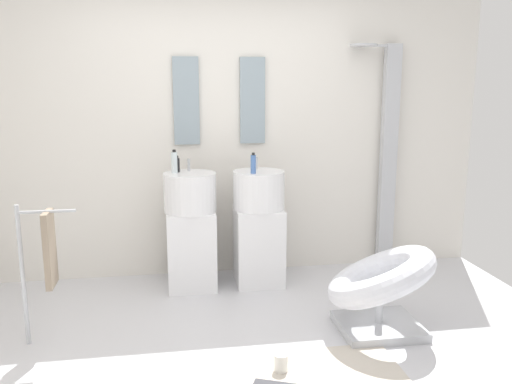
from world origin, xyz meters
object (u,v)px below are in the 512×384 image
object	(u,v)px
lounge_chair	(381,283)
soap_bottle_clear	(174,162)
pedestal_sink_left	(191,229)
pedestal_sink_right	(259,226)
towel_rack	(45,252)
soap_bottle_black	(177,165)
soap_bottle_blue	(253,164)
coffee_mug	(281,362)
shower_column	(387,153)

from	to	relation	value
lounge_chair	soap_bottle_clear	world-z (taller)	soap_bottle_clear
pedestal_sink_left	pedestal_sink_right	distance (m)	0.58
towel_rack	soap_bottle_black	distance (m)	1.34
pedestal_sink_right	soap_bottle_black	world-z (taller)	soap_bottle_black
lounge_chair	soap_bottle_clear	size ratio (longest dim) A/B	5.54
pedestal_sink_left	soap_bottle_blue	world-z (taller)	soap_bottle_blue
soap_bottle_blue	pedestal_sink_left	bearing A→B (deg)	168.43
pedestal_sink_right	coffee_mug	xyz separation A→B (m)	(-0.12, -1.48, -0.45)
pedestal_sink_right	lounge_chair	size ratio (longest dim) A/B	1.02
soap_bottle_blue	shower_column	bearing A→B (deg)	16.39
pedestal_sink_left	shower_column	bearing A→B (deg)	8.74
pedestal_sink_right	coffee_mug	size ratio (longest dim) A/B	10.33
pedestal_sink_right	towel_rack	size ratio (longest dim) A/B	1.14
lounge_chair	soap_bottle_blue	xyz separation A→B (m)	(-0.74, 0.94, 0.71)
soap_bottle_clear	pedestal_sink_left	bearing A→B (deg)	-10.67
shower_column	towel_rack	distance (m)	3.05
pedestal_sink_right	shower_column	bearing A→B (deg)	12.67
coffee_mug	soap_bottle_blue	bearing A→B (deg)	87.82
soap_bottle_blue	soap_bottle_clear	bearing A→B (deg)	168.60
towel_rack	soap_bottle_black	world-z (taller)	soap_bottle_black
coffee_mug	soap_bottle_black	size ratio (longest dim) A/B	0.78
shower_column	soap_bottle_blue	bearing A→B (deg)	-163.61
coffee_mug	soap_bottle_clear	world-z (taller)	soap_bottle_clear
soap_bottle_black	soap_bottle_clear	distance (m)	0.06
shower_column	coffee_mug	world-z (taller)	shower_column
soap_bottle_black	towel_rack	bearing A→B (deg)	-133.56
lounge_chair	soap_bottle_black	world-z (taller)	soap_bottle_black
shower_column	lounge_chair	bearing A→B (deg)	-113.18
towel_rack	coffee_mug	distance (m)	1.67
towel_rack	shower_column	bearing A→B (deg)	22.10
lounge_chair	coffee_mug	bearing A→B (deg)	-151.25
coffee_mug	soap_bottle_clear	distance (m)	1.90
pedestal_sink_right	soap_bottle_blue	xyz separation A→B (m)	(-0.06, -0.10, 0.55)
soap_bottle_black	shower_column	bearing A→B (deg)	6.27
pedestal_sink_right	towel_rack	xyz separation A→B (m)	(-1.55, -0.86, 0.12)
lounge_chair	soap_bottle_blue	bearing A→B (deg)	128.13
pedestal_sink_right	lounge_chair	distance (m)	1.26
towel_rack	soap_bottle_blue	bearing A→B (deg)	26.77
towel_rack	soap_bottle_blue	distance (m)	1.72
towel_rack	soap_bottle_blue	size ratio (longest dim) A/B	5.58
lounge_chair	coffee_mug	size ratio (longest dim) A/B	10.13
pedestal_sink_right	towel_rack	distance (m)	1.78
coffee_mug	pedestal_sink_left	bearing A→B (deg)	107.24
pedestal_sink_left	lounge_chair	world-z (taller)	pedestal_sink_left
soap_bottle_blue	soap_bottle_clear	size ratio (longest dim) A/B	0.89
shower_column	pedestal_sink_left	bearing A→B (deg)	-171.26
soap_bottle_black	soap_bottle_blue	xyz separation A→B (m)	(0.61, -0.17, 0.02)
towel_rack	soap_bottle_clear	distance (m)	1.31
coffee_mug	soap_bottle_clear	bearing A→B (deg)	111.07
lounge_chair	soap_bottle_clear	distance (m)	1.89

